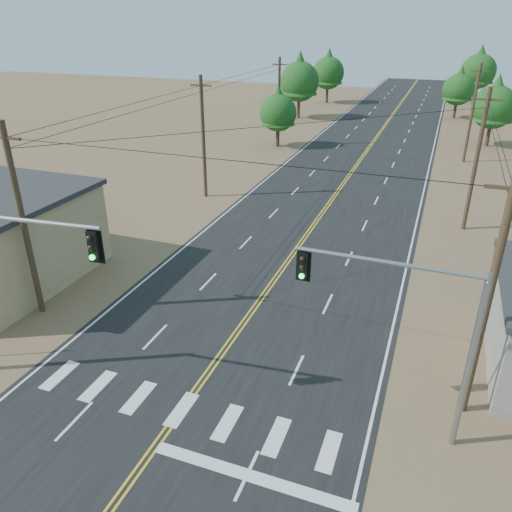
% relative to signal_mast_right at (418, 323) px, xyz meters
% --- Properties ---
extents(road, '(15.00, 200.00, 0.02)m').
position_rel_signal_mast_right_xyz_m(road, '(-8.28, 19.99, -4.81)').
color(road, black).
rests_on(road, ground).
extents(utility_pole_left_near, '(1.80, 0.30, 10.00)m').
position_rel_signal_mast_right_xyz_m(utility_pole_left_near, '(-18.78, 1.99, 0.30)').
color(utility_pole_left_near, '#4C3826').
rests_on(utility_pole_left_near, ground).
extents(utility_pole_left_mid, '(1.80, 0.30, 10.00)m').
position_rel_signal_mast_right_xyz_m(utility_pole_left_mid, '(-18.78, 21.99, 0.30)').
color(utility_pole_left_mid, '#4C3826').
rests_on(utility_pole_left_mid, ground).
extents(utility_pole_left_far, '(1.80, 0.30, 10.00)m').
position_rel_signal_mast_right_xyz_m(utility_pole_left_far, '(-18.78, 41.99, 0.30)').
color(utility_pole_left_far, '#4C3826').
rests_on(utility_pole_left_far, ground).
extents(utility_pole_right_near, '(1.80, 0.30, 10.00)m').
position_rel_signal_mast_right_xyz_m(utility_pole_right_near, '(2.22, 1.99, 0.30)').
color(utility_pole_right_near, '#4C3826').
rests_on(utility_pole_right_near, ground).
extents(utility_pole_right_mid, '(1.80, 0.30, 10.00)m').
position_rel_signal_mast_right_xyz_m(utility_pole_right_mid, '(2.22, 21.99, 0.30)').
color(utility_pole_right_mid, '#4C3826').
rests_on(utility_pole_right_mid, ground).
extents(utility_pole_right_far, '(1.80, 0.30, 10.00)m').
position_rel_signal_mast_right_xyz_m(utility_pole_right_far, '(2.22, 41.99, 0.30)').
color(utility_pole_right_far, '#4C3826').
rests_on(utility_pole_right_far, ground).
extents(signal_mast_right, '(6.34, 0.42, 7.07)m').
position_rel_signal_mast_right_xyz_m(signal_mast_right, '(0.00, 0.00, 0.00)').
color(signal_mast_right, gray).
rests_on(signal_mast_right, ground).
extents(tree_left_near, '(4.31, 4.31, 7.18)m').
position_rel_signal_mast_right_xyz_m(tree_left_near, '(-18.70, 41.54, -0.43)').
color(tree_left_near, '#3F2D1E').
rests_on(tree_left_near, ground).
extents(tree_left_mid, '(5.79, 5.79, 9.65)m').
position_rel_signal_mast_right_xyz_m(tree_left_mid, '(-21.54, 60.18, 1.08)').
color(tree_left_mid, '#3F2D1E').
rests_on(tree_left_mid, ground).
extents(tree_left_far, '(5.51, 5.51, 9.19)m').
position_rel_signal_mast_right_xyz_m(tree_left_far, '(-20.88, 76.13, 0.80)').
color(tree_left_far, '#3F2D1E').
rests_on(tree_left_far, ground).
extents(tree_right_near, '(4.98, 4.98, 8.30)m').
position_rel_signal_mast_right_xyz_m(tree_right_near, '(4.80, 50.54, 0.26)').
color(tree_right_near, '#3F2D1E').
rests_on(tree_right_near, ground).
extents(tree_right_mid, '(4.61, 4.61, 7.69)m').
position_rel_signal_mast_right_xyz_m(tree_right_mid, '(0.82, 68.28, -0.12)').
color(tree_right_mid, '#3F2D1E').
rests_on(tree_right_mid, ground).
extents(tree_right_far, '(5.91, 5.91, 9.85)m').
position_rel_signal_mast_right_xyz_m(tree_right_far, '(3.72, 84.46, 1.21)').
color(tree_right_far, '#3F2D1E').
rests_on(tree_right_far, ground).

